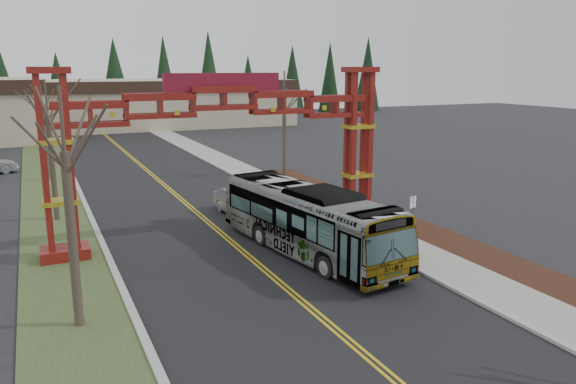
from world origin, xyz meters
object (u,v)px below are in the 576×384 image
gateway_arch (224,125)px  transit_bus (308,220)px  bare_tree_median_near (65,153)px  bare_tree_median_mid (48,117)px  bare_tree_right_far (284,99)px  barrel_mid (367,207)px  silver_sedan (241,203)px  barrel_north (345,195)px  street_sign (413,208)px  barrel_south (390,217)px  bare_tree_median_far (42,110)px  retail_building_east (161,102)px

gateway_arch → transit_bus: 6.51m
bare_tree_median_near → bare_tree_median_mid: bearing=90.0°
bare_tree_right_far → barrel_mid: (-0.58, -13.72, -5.84)m
bare_tree_median_mid → barrel_mid: (17.42, -6.58, -5.63)m
silver_sedan → barrel_north: silver_sedan is taller
bare_tree_median_near → street_sign: (16.95, 3.72, -4.50)m
gateway_arch → bare_tree_median_near: 11.14m
transit_bus → barrel_south: size_ratio=11.24×
bare_tree_median_mid → bare_tree_right_far: 19.36m
silver_sedan → bare_tree_median_far: size_ratio=0.66×
bare_tree_median_far → bare_tree_median_mid: bearing=-90.0°
silver_sedan → bare_tree_median_mid: (-10.29, 3.61, 5.30)m
bare_tree_median_mid → barrel_south: bearing=-28.0°
bare_tree_median_far → retail_building_east: bearing=66.3°
bare_tree_median_mid → bare_tree_right_far: size_ratio=0.96×
bare_tree_median_far → bare_tree_right_far: (18.00, -6.13, 0.76)m
bare_tree_median_far → bare_tree_right_far: bare_tree_right_far is taller
transit_bus → bare_tree_median_mid: 16.47m
barrel_mid → bare_tree_median_near: bearing=-153.3°
bare_tree_median_mid → gateway_arch: bearing=-43.6°
gateway_arch → barrel_north: 12.01m
street_sign → barrel_north: 8.48m
retail_building_east → silver_sedan: bearing=-97.6°
gateway_arch → street_sign: bearing=-24.2°
retail_building_east → bare_tree_median_mid: (-18.00, -54.34, 2.61)m
bare_tree_median_near → bare_tree_right_far: 28.81m
silver_sedan → barrel_north: bearing=-2.8°
transit_bus → bare_tree_median_near: 12.26m
bare_tree_median_far → barrel_north: size_ratio=7.32×
bare_tree_right_far → street_sign: 19.39m
bare_tree_median_far → street_sign: (16.95, -24.90, -3.95)m
barrel_mid → bare_tree_median_mid: bearing=159.3°
bare_tree_right_far → barrel_mid: 14.92m
gateway_arch → barrel_mid: (9.42, 1.03, -5.49)m
gateway_arch → bare_tree_median_near: (-8.00, -7.74, 0.15)m
transit_bus → street_sign: bearing=-8.6°
gateway_arch → bare_tree_median_near: gateway_arch is taller
bare_tree_median_far → barrel_mid: (17.42, -19.84, -5.08)m
barrel_south → bare_tree_median_far: bearing=127.6°
street_sign → transit_bus: bearing=179.7°
silver_sedan → bare_tree_median_mid: 12.13m
gateway_arch → bare_tree_median_mid: 11.04m
gateway_arch → barrel_north: bearing=24.0°
street_sign → barrel_south: size_ratio=2.12×
gateway_arch → barrel_north: (9.77, 4.34, -5.47)m
barrel_mid → barrel_north: size_ratio=0.96×
gateway_arch → barrel_mid: size_ratio=18.32×
transit_bus → bare_tree_median_near: bare_tree_median_near is taller
bare_tree_median_near → barrel_north: size_ratio=8.06×
gateway_arch → barrel_north: size_ratio=17.64×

